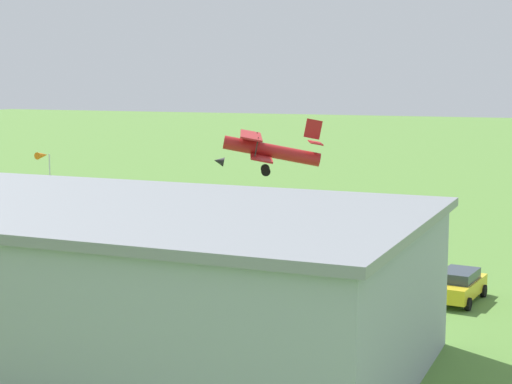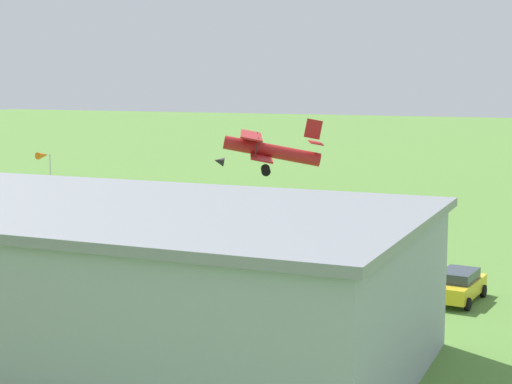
# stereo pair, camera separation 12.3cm
# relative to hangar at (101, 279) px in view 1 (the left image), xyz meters

# --- Properties ---
(ground_plane) EXTENTS (400.00, 400.00, 0.00)m
(ground_plane) POSITION_rel_hangar_xyz_m (-1.60, -28.03, -3.12)
(ground_plane) COLOR #568438
(hangar) EXTENTS (25.98, 14.46, 6.23)m
(hangar) POSITION_rel_hangar_xyz_m (0.00, 0.00, 0.00)
(hangar) COLOR #99A3AD
(hangar) RESTS_ON ground_plane
(biplane) EXTENTS (7.54, 8.49, 3.91)m
(biplane) POSITION_rel_hangar_xyz_m (3.71, -25.44, 3.16)
(biplane) COLOR #B21E1E
(car_yellow) EXTENTS (2.34, 4.44, 1.59)m
(car_yellow) POSITION_rel_hangar_xyz_m (-11.70, -14.07, -2.29)
(car_yellow) COLOR gold
(car_yellow) RESTS_ON ground_plane
(car_green) EXTENTS (2.06, 4.68, 1.64)m
(car_green) POSITION_rel_hangar_xyz_m (10.60, -13.34, -2.27)
(car_green) COLOR #1E6B38
(car_green) RESTS_ON ground_plane
(person_at_fence_line) EXTENTS (0.53, 0.53, 1.55)m
(person_at_fence_line) POSITION_rel_hangar_xyz_m (0.30, -17.14, -2.36)
(person_at_fence_line) COLOR orange
(person_at_fence_line) RESTS_ON ground_plane
(person_by_parked_cars) EXTENTS (0.52, 0.52, 1.63)m
(person_by_parked_cars) POSITION_rel_hangar_xyz_m (-3.22, -19.28, -2.31)
(person_by_parked_cars) COLOR navy
(person_by_parked_cars) RESTS_ON ground_plane
(windsock) EXTENTS (1.06, 1.30, 5.22)m
(windsock) POSITION_rel_hangar_xyz_m (24.61, -27.61, 1.48)
(windsock) COLOR silver
(windsock) RESTS_ON ground_plane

